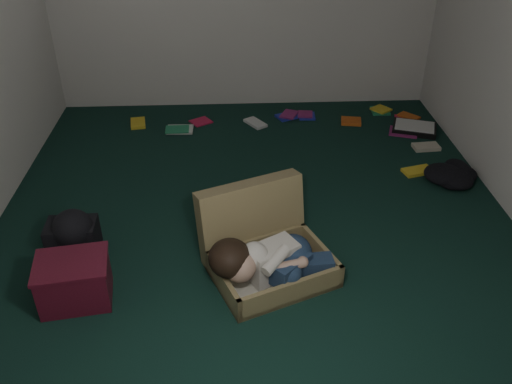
{
  "coord_description": "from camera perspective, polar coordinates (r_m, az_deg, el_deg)",
  "views": [
    {
      "loc": [
        -0.16,
        -3.43,
        2.46
      ],
      "look_at": [
        0.0,
        -0.15,
        0.35
      ],
      "focal_mm": 38.0,
      "sensor_mm": 36.0,
      "label": 1
    }
  ],
  "objects": [
    {
      "name": "floor",
      "position": [
        4.23,
        -0.1,
        -2.89
      ],
      "size": [
        4.5,
        4.5,
        0.0
      ],
      "primitive_type": "plane",
      "color": "black",
      "rests_on": "ground"
    },
    {
      "name": "wall_front",
      "position": [
        1.67,
        3.69,
        -11.58
      ],
      "size": [
        4.5,
        0.0,
        4.5
      ],
      "primitive_type": "plane",
      "rotation": [
        -1.57,
        0.0,
        0.0
      ],
      "color": "silver",
      "rests_on": "ground"
    },
    {
      "name": "suitcase",
      "position": [
        3.69,
        0.81,
        -5.76
      ],
      "size": [
        0.98,
        0.97,
        0.56
      ],
      "rotation": [
        0.0,
        0.0,
        0.39
      ],
      "color": "#8F7D4F",
      "rests_on": "floor"
    },
    {
      "name": "person",
      "position": [
        3.51,
        1.42,
        -7.17
      ],
      "size": [
        0.84,
        0.44,
        0.35
      ],
      "rotation": [
        0.0,
        0.0,
        0.39
      ],
      "color": "silver",
      "rests_on": "suitcase"
    },
    {
      "name": "maroon_bin",
      "position": [
        3.63,
        -18.58,
        -8.86
      ],
      "size": [
        0.49,
        0.41,
        0.31
      ],
      "rotation": [
        0.0,
        0.0,
        0.15
      ],
      "color": "#511020",
      "rests_on": "floor"
    },
    {
      "name": "backpack",
      "position": [
        4.06,
        -18.72,
        -4.42
      ],
      "size": [
        0.44,
        0.36,
        0.26
      ],
      "primitive_type": null,
      "rotation": [
        0.0,
        0.0,
        0.03
      ],
      "color": "black",
      "rests_on": "floor"
    },
    {
      "name": "clothing_pile",
      "position": [
        4.98,
        19.53,
        2.04
      ],
      "size": [
        0.59,
        0.54,
        0.15
      ],
      "primitive_type": null,
      "rotation": [
        0.0,
        0.0,
        -0.4
      ],
      "color": "black",
      "rests_on": "floor"
    },
    {
      "name": "paper_tray",
      "position": [
        5.79,
        16.33,
        6.48
      ],
      "size": [
        0.51,
        0.44,
        0.06
      ],
      "rotation": [
        0.0,
        0.0,
        -0.33
      ],
      "color": "black",
      "rests_on": "floor"
    },
    {
      "name": "book_scatter",
      "position": [
        5.65,
        5.82,
        6.84
      ],
      "size": [
        3.07,
        1.52,
        0.02
      ],
      "color": "yellow",
      "rests_on": "floor"
    }
  ]
}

